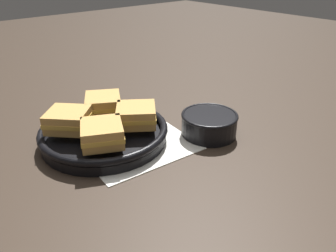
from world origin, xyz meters
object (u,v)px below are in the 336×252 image
Objects in this scene: soup_bowl at (209,123)px; sandwich_near_left at (103,104)px; spoon at (144,134)px; sandwich_far_left at (102,133)px; sandwich_far_right at (136,115)px; sandwich_near_right at (68,120)px; skillet at (104,133)px.

sandwich_near_left is at bearing 129.77° from soup_bowl.
spoon is (-0.13, 0.10, -0.03)m from soup_bowl.
sandwich_far_left and sandwich_far_right have the same top height.
sandwich_near_right is at bearing 118.89° from spoon.
sandwich_near_right and sandwich_far_left have the same top height.
sandwich_far_right reaches higher than spoon.
soup_bowl is 0.28m from sandwich_near_left.
spoon is at bearing -68.91° from sandwich_near_left.
sandwich_far_left is (0.03, -0.11, 0.00)m from sandwich_near_right.
soup_bowl is at bearing -34.26° from sandwich_far_right.
soup_bowl is 1.10× the size of sandwich_far_right.
sandwich_near_right reaches higher than spoon.
sandwich_far_left is (-0.08, -0.14, 0.00)m from sandwich_near_left.
soup_bowl reaches higher than spoon.
soup_bowl is 0.26m from skillet.
sandwich_near_right is at bearing -166.67° from sandwich_near_left.
sandwich_far_left is at bearing -166.67° from sandwich_far_right.
sandwich_far_right is (0.07, -0.04, 0.04)m from skillet.
sandwich_near_left is 0.11m from sandwich_far_right.
sandwich_near_right is (-0.29, 0.19, 0.03)m from soup_bowl.
skillet is (-0.22, 0.15, -0.01)m from soup_bowl.
skillet is at bearing -31.67° from sandwich_near_right.
sandwich_near_right is 1.01× the size of sandwich_far_right.
sandwich_far_right is (-0.15, 0.10, 0.03)m from soup_bowl.
sandwich_near_left is at bearing 103.33° from sandwich_far_right.
skillet is at bearing 148.33° from sandwich_far_right.
soup_bowl is at bearing -67.57° from spoon.
sandwich_near_left is (-0.04, 0.12, 0.06)m from spoon.
skillet is 0.09m from sandwich_near_left.
skillet is 2.38× the size of sandwich_near_right.
sandwich_far_right is at bearing -76.67° from sandwich_near_left.
sandwich_far_left is 0.11m from sandwich_far_right.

